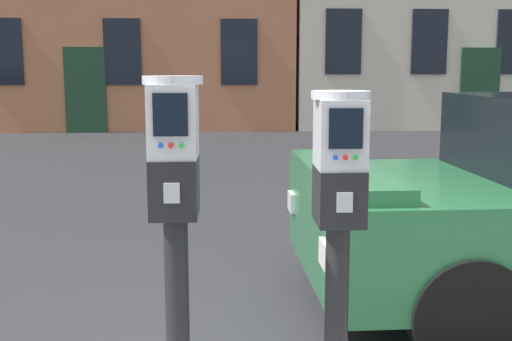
% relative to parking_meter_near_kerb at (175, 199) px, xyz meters
% --- Properties ---
extents(parking_meter_near_kerb, '(0.22, 0.25, 1.43)m').
position_rel_parking_meter_near_kerb_xyz_m(parking_meter_near_kerb, '(0.00, 0.00, 0.00)').
color(parking_meter_near_kerb, black).
rests_on(parking_meter_near_kerb, sidewalk_slab).
extents(parking_meter_twin_adjacent, '(0.22, 0.25, 1.38)m').
position_rel_parking_meter_near_kerb_xyz_m(parking_meter_twin_adjacent, '(0.60, -0.00, -0.04)').
color(parking_meter_twin_adjacent, black).
rests_on(parking_meter_twin_adjacent, sidewalk_slab).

